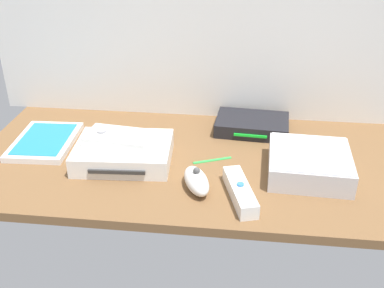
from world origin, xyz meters
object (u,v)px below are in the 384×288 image
Objects in this scene: mini_computer at (309,163)px; remote_classic_pad at (119,138)px; game_case at (45,141)px; stylus_pen at (212,160)px; game_console at (124,153)px; remote_wand at (240,192)px; network_router at (252,125)px; remote_nunchuk at (196,181)px.

remote_classic_pad is at bearing 177.76° from mini_computer.
mini_computer reaches higher than game_case.
stylus_pen is (-20.88, 3.15, -2.29)cm from mini_computer.
stylus_pen is (19.72, 2.40, -1.85)cm from game_console.
remote_classic_pad is (-27.33, 12.25, 3.90)cm from remote_wand.
network_router is at bearing 37.61° from remote_classic_pad.
network_router is (28.55, 18.61, -0.50)cm from game_console.
stylus_pen is at bearing -114.63° from network_router.
game_case is at bearing 173.99° from mini_computer.
stylus_pen is (2.35, 11.68, -1.69)cm from remote_nunchuk.
mini_computer is at bearing 4.53° from remote_classic_pad.
network_router is 18.51cm from stylus_pen.
remote_classic_pad is (-41.73, 1.63, 2.77)cm from mini_computer.
mini_computer is 0.91× the size of game_case.
remote_nunchuk is (-8.83, 2.09, 0.53)cm from remote_wand.
network_router is at bearing 69.52° from remote_wand.
mini_computer is 61.86cm from game_case.
game_console is 1.12× the size of game_case.
game_console is at bearing 129.54° from remote_nunchuk.
game_case is at bearing 173.00° from remote_classic_pad.
game_case is 50.10cm from remote_wand.
game_case is at bearing 175.32° from stylus_pen.
game_console is at bearing -142.94° from network_router.
game_console is 1.44× the size of remote_classic_pad.
game_console is 34.09cm from network_router.
mini_computer reaches higher than remote_wand.
game_console is at bearing 178.93° from mini_computer.
remote_classic_pad reaches higher than game_case.
network_router is 34.78cm from remote_classic_pad.
game_case is 2.18× the size of stylus_pen.
game_console is 1.24× the size of mini_computer.
remote_wand is 1.39× the size of remote_nunchuk.
remote_nunchuk reaches higher than network_router.
remote_wand is at bearing -17.38° from remote_classic_pad.
remote_classic_pad is (-18.50, 10.16, 3.37)cm from remote_nunchuk.
mini_computer is at bearing -54.15° from network_router.
game_case is 40.75cm from stylus_pen.
remote_classic_pad is (19.76, -4.84, 4.65)cm from game_case.
network_router is (49.45, 12.89, 0.94)cm from game_case.
network_router is 30.05cm from remote_nunchuk.
mini_computer is 22.82cm from network_router.
game_console is 3.51cm from remote_classic_pad.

